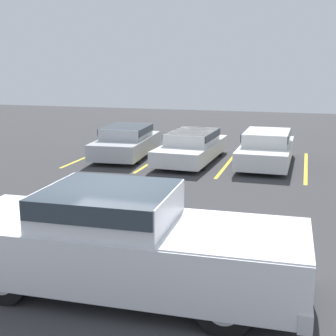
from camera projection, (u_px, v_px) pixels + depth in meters
ground_plane at (120, 275)px, 8.36m from camera, size 60.00×60.00×0.00m
stall_stripe_a at (92, 154)px, 19.43m from camera, size 0.12×5.45×0.01m
stall_stripe_b at (158, 158)px, 18.65m from camera, size 0.12×5.45×0.01m
stall_stripe_c at (229, 162)px, 17.87m from camera, size 0.12×5.45×0.01m
stall_stripe_d at (306, 167)px, 17.09m from camera, size 0.12×5.45×0.01m
pickup_truck at (128, 242)px, 7.61m from camera, size 5.86×2.20×1.74m
parked_sedan_a at (126, 141)px, 18.82m from camera, size 2.12×4.33×1.24m
parked_sedan_b at (192, 145)px, 17.98m from camera, size 2.00×4.78×1.17m
parked_sedan_c at (266, 147)px, 17.39m from camera, size 1.85×4.54×1.25m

